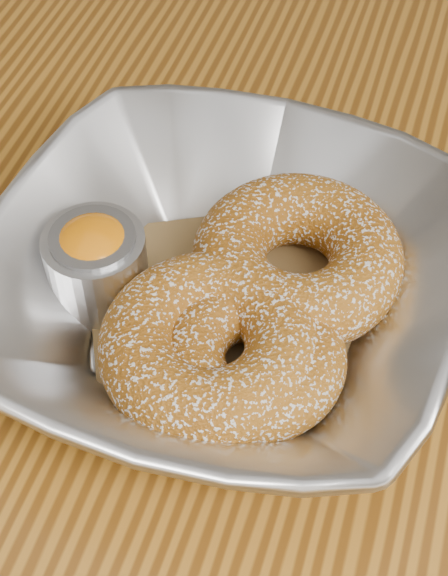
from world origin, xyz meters
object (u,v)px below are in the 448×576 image
(table, at_px, (389,485))
(donut_back, at_px, (298,258))
(serving_bowl, at_px, (224,287))
(donut_front, at_px, (211,346))
(ramekin, at_px, (96,261))
(donut_extra, at_px, (253,358))

(table, distance_m, donut_back, 0.16)
(table, distance_m, serving_bowl, 0.17)
(donut_back, distance_m, donut_front, 0.07)
(table, height_order, donut_front, donut_front)
(ramekin, bearing_deg, serving_bowl, 5.40)
(table, distance_m, ramekin, 0.23)
(table, relative_size, donut_back, 10.35)
(donut_front, height_order, ramekin, ramekin)
(donut_back, bearing_deg, serving_bowl, -135.29)
(donut_back, height_order, donut_front, same)
(serving_bowl, distance_m, ramekin, 0.07)
(donut_back, relative_size, donut_front, 1.01)
(serving_bowl, bearing_deg, donut_back, 44.71)
(donut_back, bearing_deg, donut_extra, -94.46)
(donut_extra, height_order, ramekin, ramekin)
(donut_front, distance_m, ramekin, 0.08)
(ramekin, bearing_deg, donut_extra, -16.97)
(donut_front, bearing_deg, table, 11.19)
(donut_back, bearing_deg, table, -31.90)
(donut_extra, xyz_separation_m, ramekin, (-0.10, 0.03, 0.01))
(serving_bowl, bearing_deg, donut_extra, -53.54)
(table, xyz_separation_m, ramekin, (-0.18, 0.01, 0.13))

